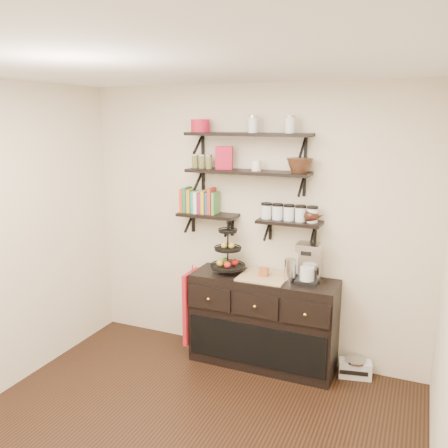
# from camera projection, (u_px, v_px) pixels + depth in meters

# --- Properties ---
(ceiling) EXTENTS (3.50, 3.50, 0.02)m
(ceiling) POSITION_uv_depth(u_px,v_px,m) (155.00, 64.00, 2.83)
(ceiling) COLOR white
(ceiling) RESTS_ON back_wall
(back_wall) EXTENTS (3.50, 0.02, 2.70)m
(back_wall) POSITION_uv_depth(u_px,v_px,m) (252.00, 224.00, 4.70)
(back_wall) COLOR beige
(back_wall) RESTS_ON ground
(shelf_top) EXTENTS (1.20, 0.27, 0.23)m
(shelf_top) POSITION_uv_depth(u_px,v_px,m) (248.00, 135.00, 4.39)
(shelf_top) COLOR black
(shelf_top) RESTS_ON back_wall
(shelf_mid) EXTENTS (1.20, 0.27, 0.23)m
(shelf_mid) POSITION_uv_depth(u_px,v_px,m) (248.00, 172.00, 4.47)
(shelf_mid) COLOR black
(shelf_mid) RESTS_ON back_wall
(shelf_low_left) EXTENTS (0.60, 0.25, 0.23)m
(shelf_low_left) POSITION_uv_depth(u_px,v_px,m) (208.00, 216.00, 4.74)
(shelf_low_left) COLOR black
(shelf_low_left) RESTS_ON back_wall
(shelf_low_right) EXTENTS (0.60, 0.25, 0.23)m
(shelf_low_right) POSITION_uv_depth(u_px,v_px,m) (290.00, 223.00, 4.42)
(shelf_low_right) COLOR black
(shelf_low_right) RESTS_ON back_wall
(cookbooks) EXTENTS (0.36, 0.15, 0.26)m
(cookbooks) POSITION_uv_depth(u_px,v_px,m) (200.00, 202.00, 4.74)
(cookbooks) COLOR red
(cookbooks) RESTS_ON shelf_low_left
(glass_canisters) EXTENTS (0.54, 0.10, 0.13)m
(glass_canisters) POSITION_uv_depth(u_px,v_px,m) (289.00, 213.00, 4.40)
(glass_canisters) COLOR silver
(glass_canisters) RESTS_ON shelf_low_right
(sideboard) EXTENTS (1.40, 0.50, 0.92)m
(sideboard) POSITION_uv_depth(u_px,v_px,m) (263.00, 321.00, 4.61)
(sideboard) COLOR black
(sideboard) RESTS_ON floor
(fruit_stand) EXTENTS (0.34, 0.34, 0.49)m
(fruit_stand) POSITION_uv_depth(u_px,v_px,m) (228.00, 256.00, 4.61)
(fruit_stand) COLOR black
(fruit_stand) RESTS_ON sideboard
(candle) EXTENTS (0.08, 0.08, 0.08)m
(candle) POSITION_uv_depth(u_px,v_px,m) (264.00, 272.00, 4.50)
(candle) COLOR #944C22
(candle) RESTS_ON sideboard
(coffee_maker) EXTENTS (0.21, 0.20, 0.38)m
(coffee_maker) POSITION_uv_depth(u_px,v_px,m) (309.00, 264.00, 4.33)
(coffee_maker) COLOR black
(coffee_maker) RESTS_ON sideboard
(thermal_carafe) EXTENTS (0.11, 0.11, 0.22)m
(thermal_carafe) POSITION_uv_depth(u_px,v_px,m) (290.00, 270.00, 4.37)
(thermal_carafe) COLOR silver
(thermal_carafe) RESTS_ON sideboard
(apron) EXTENTS (0.04, 0.31, 0.73)m
(apron) POSITION_uv_depth(u_px,v_px,m) (191.00, 306.00, 4.78)
(apron) COLOR #B01328
(apron) RESTS_ON sideboard
(radio) EXTENTS (0.32, 0.23, 0.18)m
(radio) POSITION_uv_depth(u_px,v_px,m) (355.00, 368.00, 4.45)
(radio) COLOR silver
(radio) RESTS_ON floor
(recipe_box) EXTENTS (0.17, 0.10, 0.22)m
(recipe_box) POSITION_uv_depth(u_px,v_px,m) (224.00, 158.00, 4.53)
(recipe_box) COLOR #AF142F
(recipe_box) RESTS_ON shelf_mid
(walnut_bowl) EXTENTS (0.24, 0.24, 0.13)m
(walnut_bowl) POSITION_uv_depth(u_px,v_px,m) (300.00, 166.00, 4.25)
(walnut_bowl) COLOR black
(walnut_bowl) RESTS_ON shelf_mid
(ramekins) EXTENTS (0.09, 0.09, 0.10)m
(ramekins) POSITION_uv_depth(u_px,v_px,m) (256.00, 166.00, 4.42)
(ramekins) COLOR white
(ramekins) RESTS_ON shelf_mid
(teapot) EXTENTS (0.19, 0.14, 0.14)m
(teapot) POSITION_uv_depth(u_px,v_px,m) (311.00, 215.00, 4.32)
(teapot) COLOR black
(teapot) RESTS_ON shelf_low_right
(red_pot) EXTENTS (0.18, 0.18, 0.12)m
(red_pot) POSITION_uv_depth(u_px,v_px,m) (200.00, 126.00, 4.56)
(red_pot) COLOR #AF142F
(red_pot) RESTS_ON shelf_top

